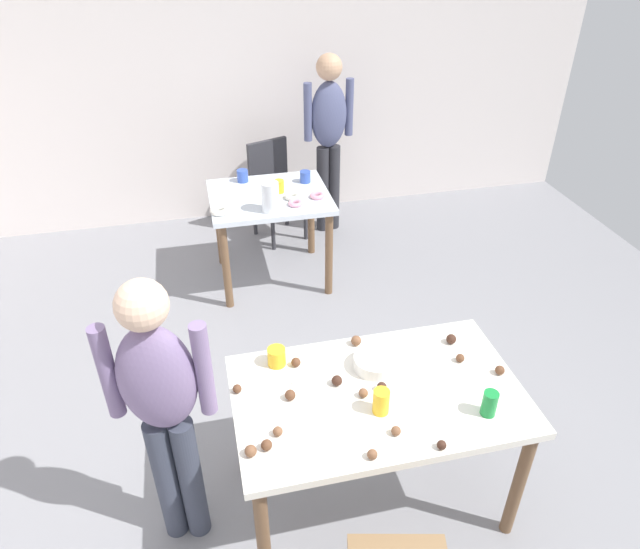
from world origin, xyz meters
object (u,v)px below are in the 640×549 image
(dining_table_far, at_px, (270,209))
(soda_can, at_px, (490,403))
(pitcher_far, at_px, (270,197))
(person_adult_far, at_px, (329,129))
(mixing_bowl, at_px, (375,362))
(chair_far_table, at_px, (274,184))
(dining_table_near, at_px, (377,406))
(person_girl_near, at_px, (162,401))

(dining_table_far, height_order, soda_can, soda_can)
(dining_table_far, bearing_deg, pitcher_far, -96.20)
(person_adult_far, relative_size, mixing_bowl, 7.65)
(dining_table_far, distance_m, person_adult_far, 1.02)
(pitcher_far, bearing_deg, chair_far_table, 80.11)
(dining_table_near, xyz_separation_m, person_adult_far, (0.47, 2.90, 0.31))
(dining_table_far, relative_size, mixing_bowl, 4.34)
(soda_can, height_order, pitcher_far, pitcher_far)
(dining_table_far, distance_m, soda_can, 2.48)
(dining_table_far, relative_size, soda_can, 7.41)
(person_adult_far, height_order, soda_can, person_adult_far)
(dining_table_near, bearing_deg, chair_far_table, 90.40)
(chair_far_table, bearing_deg, dining_table_far, -101.23)
(dining_table_near, bearing_deg, person_girl_near, 178.61)
(soda_can, bearing_deg, dining_table_far, 103.81)
(person_girl_near, bearing_deg, chair_far_table, 72.32)
(chair_far_table, distance_m, person_adult_far, 0.68)
(mixing_bowl, bearing_deg, pitcher_far, 97.60)
(mixing_bowl, xyz_separation_m, soda_can, (0.39, -0.39, 0.03))
(dining_table_near, height_order, soda_can, soda_can)
(chair_far_table, height_order, person_girl_near, person_girl_near)
(chair_far_table, bearing_deg, dining_table_near, -89.60)
(chair_far_table, xyz_separation_m, pitcher_far, (-0.18, -1.01, 0.36))
(dining_table_near, height_order, dining_table_far, same)
(mixing_bowl, bearing_deg, soda_can, -45.29)
(dining_table_far, bearing_deg, dining_table_near, -85.62)
(dining_table_far, relative_size, person_adult_far, 0.57)
(soda_can, bearing_deg, mixing_bowl, 134.71)
(dining_table_near, relative_size, person_adult_far, 0.83)
(chair_far_table, bearing_deg, soda_can, -81.93)
(dining_table_far, height_order, chair_far_table, chair_far_table)
(dining_table_far, relative_size, chair_far_table, 1.04)
(dining_table_near, xyz_separation_m, soda_can, (0.42, -0.23, 0.15))
(person_girl_near, bearing_deg, dining_table_far, 70.22)
(dining_table_far, xyz_separation_m, person_adult_far, (0.64, 0.73, 0.33))
(person_girl_near, distance_m, soda_can, 1.39)
(person_girl_near, relative_size, pitcher_far, 6.79)
(dining_table_far, xyz_separation_m, mixing_bowl, (0.20, -2.01, 0.15))
(person_girl_near, relative_size, person_adult_far, 0.93)
(chair_far_table, xyz_separation_m, person_girl_near, (-0.92, -2.88, 0.39))
(person_adult_far, bearing_deg, dining_table_far, -131.45)
(chair_far_table, relative_size, soda_can, 7.13)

